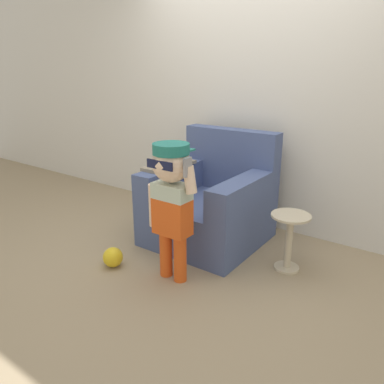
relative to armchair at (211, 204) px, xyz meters
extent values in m
plane|color=#998466|center=(0.07, -0.23, -0.34)|extent=(10.00, 10.00, 0.00)
cube|color=silver|center=(0.07, 0.61, 0.96)|extent=(10.00, 0.05, 2.60)
cube|color=#475684|center=(0.00, -0.05, -0.14)|extent=(0.95, 0.96, 0.40)
cube|color=#475684|center=(0.00, 0.34, 0.36)|extent=(0.95, 0.17, 0.59)
cube|color=#475684|center=(-0.37, -0.14, 0.19)|extent=(0.20, 0.80, 0.27)
cube|color=#475684|center=(0.38, -0.14, 0.19)|extent=(0.20, 0.80, 0.27)
cube|color=gray|center=(-0.37, -0.14, 0.34)|extent=(0.24, 0.53, 0.03)
cylinder|color=#E05119|center=(0.09, -0.76, -0.16)|extent=(0.10, 0.10, 0.37)
cylinder|color=#E05119|center=(0.22, -0.76, -0.16)|extent=(0.10, 0.10, 0.37)
cube|color=#E05119|center=(0.15, -0.76, 0.17)|extent=(0.27, 0.16, 0.27)
cube|color=#B7C6B2|center=(0.15, -0.76, 0.36)|extent=(0.27, 0.16, 0.12)
sphere|color=beige|center=(0.15, -0.76, 0.57)|extent=(0.27, 0.27, 0.27)
cylinder|color=#1E7066|center=(0.15, -0.76, 0.67)|extent=(0.26, 0.26, 0.08)
cube|color=#1E7066|center=(0.15, -0.64, 0.64)|extent=(0.16, 0.12, 0.01)
cube|color=#0F1433|center=(0.15, -0.88, 0.58)|extent=(0.22, 0.01, 0.06)
cylinder|color=beige|center=(-0.02, -0.76, 0.21)|extent=(0.08, 0.08, 0.33)
cylinder|color=beige|center=(0.31, -0.76, 0.47)|extent=(0.11, 0.08, 0.20)
cube|color=gray|center=(0.31, -0.78, 0.57)|extent=(0.02, 0.07, 0.13)
cylinder|color=beige|center=(0.81, -0.12, -0.33)|extent=(0.20, 0.20, 0.02)
cylinder|color=beige|center=(0.81, -0.12, -0.12)|extent=(0.06, 0.06, 0.45)
cylinder|color=beige|center=(0.81, -0.12, 0.12)|extent=(0.31, 0.31, 0.02)
sphere|color=yellow|center=(-0.35, -0.91, -0.26)|extent=(0.16, 0.16, 0.16)
camera|label=1|loc=(1.75, -2.73, 1.20)|focal=35.00mm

